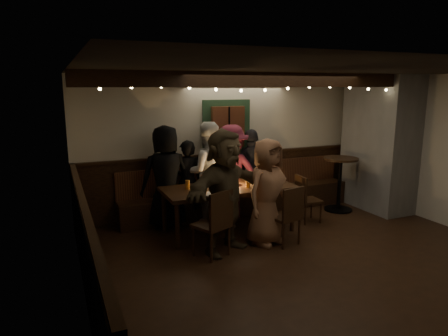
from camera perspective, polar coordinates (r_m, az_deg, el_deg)
name	(u,v)px	position (r m, az deg, el deg)	size (l,w,h in m)	color
room	(314,161)	(7.34, 12.69, 0.96)	(6.02, 5.01, 2.62)	black
dining_table	(229,191)	(6.58, 0.68, -3.24)	(2.17, 0.93, 0.94)	black
chair_near_left	(216,220)	(5.64, -1.17, -7.44)	(0.59, 0.59, 0.98)	black
chair_near_right	(288,213)	(6.14, 9.15, -6.31)	(0.50, 0.50, 0.93)	black
chair_end	(305,196)	(7.25, 11.51, -3.97)	(0.41, 0.41, 0.85)	black
high_top	(340,177)	(8.05, 16.22, -1.28)	(0.66, 0.66, 1.05)	black
person_a	(166,177)	(6.85, -8.27, -1.27)	(0.86, 0.56, 1.76)	black
person_b	(187,182)	(7.05, -5.24, -1.98)	(0.54, 0.36, 1.49)	black
person_c	(207,172)	(7.10, -2.43, -0.58)	(0.87, 0.68, 1.79)	beige
person_d	(231,172)	(7.25, 1.06, -0.60)	(1.11, 0.64, 1.72)	#58192A
person_e	(252,172)	(7.53, 4.03, -0.57)	(0.95, 0.39, 1.62)	black
person_f	(225,191)	(5.74, 0.13, -3.36)	(1.69, 0.54, 1.82)	#433623
person_g	(267,192)	(6.10, 6.15, -3.42)	(0.80, 0.52, 1.64)	brown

